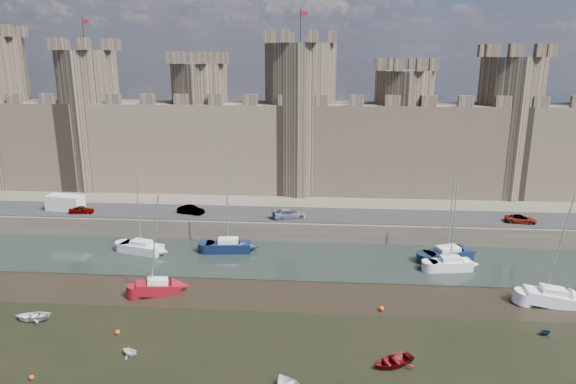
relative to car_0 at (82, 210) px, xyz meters
name	(u,v)px	position (x,y,z in m)	size (l,w,h in m)	color
ground	(238,382)	(27.35, -32.36, -3.06)	(160.00, 160.00, 0.00)	black
water_channel	(272,259)	(27.35, -8.36, -3.02)	(160.00, 12.00, 0.08)	black
quay	(292,180)	(27.35, 27.64, -1.81)	(160.00, 60.00, 2.50)	#4C443A
road	(280,214)	(27.35, 1.64, -0.51)	(160.00, 7.00, 0.10)	black
castle	(283,133)	(26.72, 15.64, 8.62)	(108.50, 11.00, 29.00)	#42382B
car_0	(82,210)	(0.00, 0.00, 0.00)	(1.31, 3.27, 1.11)	gray
car_1	(191,210)	(15.16, 0.89, 0.06)	(1.30, 3.73, 1.23)	gray
car_2	(289,214)	(28.79, 0.01, 0.10)	(1.83, 4.49, 1.30)	gray
car_3	(521,219)	(59.10, 0.38, -0.02)	(1.78, 3.87, 1.08)	gray
van	(65,203)	(-2.87, 1.14, 0.57)	(5.14, 2.06, 2.24)	silver
sailboat_0	(141,247)	(11.07, -7.61, -2.27)	(5.70, 3.46, 9.98)	silver
sailboat_1	(228,246)	(21.73, -6.44, -2.21)	(5.62, 2.65, 10.89)	black
sailboat_2	(450,264)	(47.91, -10.08, -2.24)	(4.97, 2.57, 10.23)	silver
sailboat_3	(448,254)	(48.31, -6.94, -2.27)	(6.27, 4.28, 10.24)	black
sailboat_4	(158,287)	(16.72, -18.44, -2.29)	(4.85, 3.21, 10.57)	maroon
sailboat_5	(552,297)	(55.99, -17.80, -2.25)	(5.39, 2.37, 11.39)	white
dinghy_3	(130,352)	(18.05, -29.67, -2.67)	(1.26, 0.77, 1.46)	white
dinghy_4	(393,362)	(39.19, -29.37, -2.70)	(2.46, 0.71, 3.45)	#650B0F
dinghy_6	(32,316)	(6.83, -24.59, -2.72)	(2.29, 0.66, 3.21)	silver
dinghy_7	(545,332)	(53.02, -23.79, -2.75)	(0.99, 0.61, 1.15)	#0E1832
buoy_1	(117,332)	(15.69, -26.49, -2.85)	(0.42, 0.42, 0.42)	#EA4C0A
buoy_3	(381,308)	(39.20, -20.36, -2.81)	(0.49, 0.49, 0.49)	#E3450A
buoy_4	(32,377)	(11.83, -33.32, -2.86)	(0.39, 0.39, 0.39)	red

